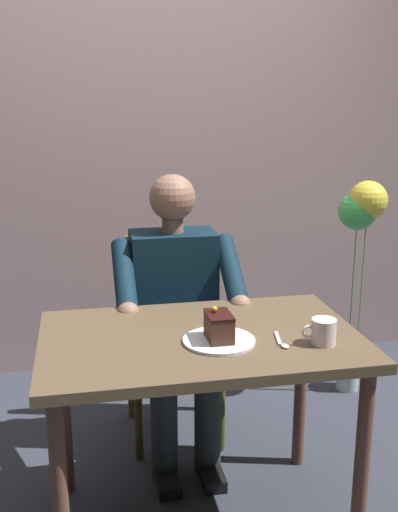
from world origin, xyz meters
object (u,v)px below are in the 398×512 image
dining_table (201,361)px  chair (171,326)px  seated_person (177,312)px  coffee_cup (323,331)px  dessert_spoon (282,342)px  balloon_display (360,238)px  cake_slice (219,326)px

dining_table → chair: size_ratio=1.19×
seated_person → coffee_cup: size_ratio=10.36×
dessert_spoon → balloon_display: (-0.73, -0.96, 0.10)m
chair → balloon_display: (-0.98, -0.15, 0.33)m
chair → dessert_spoon: (-0.24, 0.82, 0.24)m
chair → seated_person: bearing=90.0°
dining_table → chair: bearing=-90.0°
chair → dessert_spoon: 0.89m
seated_person → cake_slice: bearing=94.6°
dining_table → seated_person: (0.00, -0.52, -0.01)m
cake_slice → dessert_spoon: 0.21m
dining_table → dessert_spoon: size_ratio=7.52×
cake_slice → balloon_display: bearing=-135.6°
dining_table → balloon_display: size_ratio=0.96×
dining_table → cake_slice: size_ratio=8.73×
coffee_cup → balloon_display: bearing=-121.2°
seated_person → coffee_cup: bearing=119.2°
dining_table → cake_slice: cake_slice is taller
chair → seated_person: seated_person is taller
coffee_cup → balloon_display: (-0.60, -0.99, 0.06)m
seated_person → dessert_spoon: bearing=110.9°
dining_table → coffee_cup: size_ratio=9.27×
coffee_cup → dessert_spoon: coffee_cup is taller
dining_table → chair: chair is taller
seated_person → cake_slice: size_ratio=9.77×
chair → balloon_display: balloon_display is taller
dining_table → seated_person: bearing=-90.0°
chair → seated_person: 0.22m
chair → dining_table: bearing=90.0°
coffee_cup → balloon_display: size_ratio=0.10×
dining_table → coffee_cup: 0.43m
seated_person → coffee_cup: 0.78m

